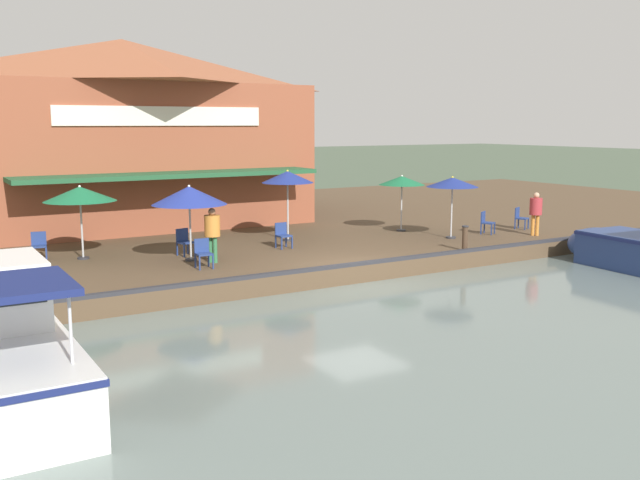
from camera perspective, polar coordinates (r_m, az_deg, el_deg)
The scene contains 20 objects.
ground_plane at distance 21.04m, azimuth 2.98°, elevation -3.72°, with size 220.00×220.00×0.00m, color #4C5B47.
quay_deck at distance 30.56m, azimuth -8.64°, elevation 0.85°, with size 22.00×56.00×0.60m, color brown.
quay_edge_fender at distance 20.98m, azimuth 2.84°, elevation -1.94°, with size 0.20×50.40×0.10m, color #2D2D33.
waterfront_restaurant at distance 31.75m, azimuth -15.29°, elevation 8.51°, with size 11.66×13.68×7.62m.
patio_umbrella_far_corner at distance 25.20m, azimuth -2.61°, elevation 5.05°, with size 1.83×1.83×2.53m.
patio_umbrella_mid_patio_right at distance 21.83m, azimuth -10.42°, elevation 3.53°, with size 2.26×2.26×2.32m.
patio_umbrella_back_row at distance 22.93m, azimuth -18.66°, elevation 3.51°, with size 2.17×2.17×2.29m.
patio_umbrella_mid_patio_left at distance 26.17m, azimuth 10.55°, elevation 4.55°, with size 1.86×1.86×2.26m.
patio_umbrella_by_entrance at distance 27.68m, azimuth 6.57°, elevation 4.74°, with size 1.78×1.78×2.18m.
cafe_chair_mid_patio at distance 29.33m, azimuth 15.72°, elevation 1.79°, with size 0.58×0.58×0.85m.
cafe_chair_beside_entrance at distance 20.83m, azimuth -9.34°, elevation -0.94°, with size 0.47×0.47×0.85m.
cafe_chair_back_row_seat at distance 23.49m, azimuth -21.57°, elevation -0.32°, with size 0.52×0.52×0.85m.
cafe_chair_far_corner_seat at distance 27.65m, azimuth 13.15°, elevation 1.45°, with size 0.60×0.60×0.85m.
cafe_chair_facing_river at distance 22.95m, azimuth -10.79°, elevation -0.04°, with size 0.53×0.53×0.85m.
cafe_chair_under_first_umbrella at distance 23.90m, azimuth -3.00°, elevation 0.48°, with size 0.45×0.45×0.85m.
person_near_entrance at distance 27.68m, azimuth 16.88°, elevation 2.41°, with size 0.46×0.46×1.62m.
person_mid_patio at distance 21.52m, azimuth -8.61°, elevation 0.90°, with size 0.47×0.47×1.65m.
motorboat_outer_channel at distance 13.68m, azimuth -24.11°, elevation -7.81°, with size 6.37×2.03×2.35m.
mooring_post at distance 23.87m, azimuth 11.52°, elevation 0.17°, with size 0.22×0.22×0.83m.
tree_behind_restaurant at distance 34.09m, azimuth -20.27°, elevation 10.18°, with size 3.56×3.39×6.81m.
Camera 1 is at (16.96, -11.50, 4.74)m, focal length 40.00 mm.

